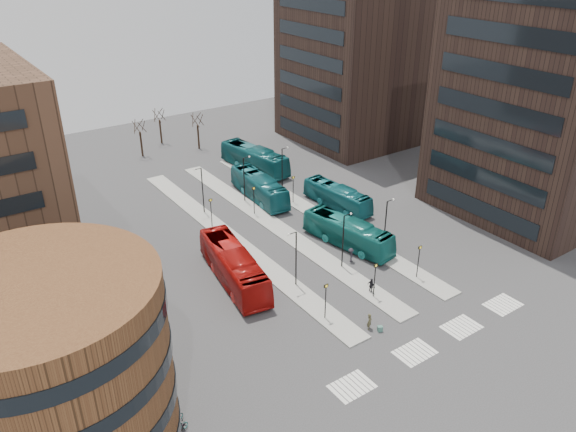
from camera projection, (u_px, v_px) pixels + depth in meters
ground at (460, 375)px, 45.18m from camera, size 160.00×160.00×0.00m
island_left at (232, 239)px, 65.07m from camera, size 2.50×45.00×0.15m
island_mid at (275, 225)px, 68.14m from camera, size 2.50×45.00×0.15m
island_right at (314, 213)px, 71.20m from camera, size 2.50×45.00×0.15m
suitcase at (380, 329)px, 50.01m from camera, size 0.53×0.48×0.53m
red_bus at (234, 266)px, 56.55m from camera, size 5.14×13.41×3.64m
teal_bus_a at (348, 233)px, 63.24m from camera, size 4.65×11.89×3.23m
teal_bus_b at (259, 187)px, 74.48m from camera, size 3.79×12.19×3.34m
teal_bus_c at (337, 196)px, 72.29m from camera, size 3.36×10.71×2.94m
teal_bus_d at (254, 159)px, 83.59m from camera, size 4.78×13.10×3.57m
traveller at (370, 321)px, 50.07m from camera, size 0.70×0.62×1.62m
commuter_a at (257, 282)px, 55.82m from camera, size 0.89×0.77×1.56m
commuter_b at (371, 286)px, 55.13m from camera, size 0.44×0.97×1.62m
commuter_c at (351, 255)px, 60.42m from camera, size 1.11×1.19×1.61m
bicycle_near at (180, 429)px, 39.76m from camera, size 1.59×1.10×0.79m
bicycle_far at (175, 419)px, 40.48m from camera, size 1.71×1.07×0.85m
crosswalk_stripes at (437, 340)px, 49.00m from camera, size 22.35×2.40×0.01m
round_building at (51, 377)px, 35.06m from camera, size 15.16×15.16×14.00m
tower_near at (549, 92)px, 66.46m from camera, size 20.12×20.00×30.00m
tower_far at (359, 49)px, 91.36m from camera, size 20.12×20.00×30.00m
sign_poles at (306, 232)px, 61.75m from camera, size 12.45×22.12×3.65m
lamp_posts at (288, 204)px, 65.42m from camera, size 14.04×20.24×6.12m
bare_trees at (167, 133)px, 91.21m from camera, size 10.97×8.14×5.90m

